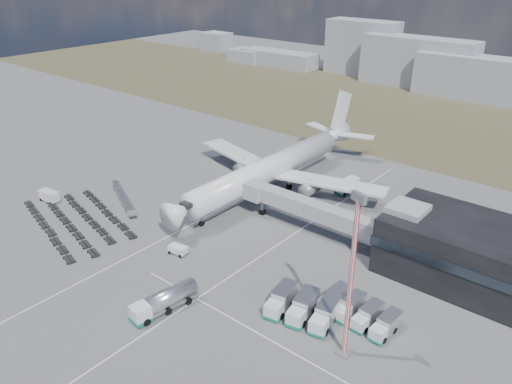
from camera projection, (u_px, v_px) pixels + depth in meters
The scene contains 16 objects.
ground at pixel (167, 244), 92.68m from camera, with size 420.00×420.00×0.00m, color #565659.
grass_strip at pixel (413, 114), 169.35m from camera, with size 420.00×90.00×0.01m, color #444229.
lane_markings at pixel (217, 255), 89.15m from camera, with size 47.12×110.00×0.01m.
terminal at pixel (478, 255), 79.67m from camera, with size 30.40×16.40×11.00m.
jet_bridge at pixel (302, 206), 95.61m from camera, with size 30.30×3.80×7.05m.
airliner at pixel (274, 166), 112.98m from camera, with size 51.59×64.53×17.62m.
skyline at pixel (500, 74), 183.90m from camera, with size 285.20×27.15×23.68m.
fuel_tanker at pixel (164, 301), 74.69m from camera, with size 4.30×10.95×3.45m.
pushback_tug at pixel (178, 250), 89.42m from camera, with size 3.41×1.92×1.52m, color silver.
utility_van at pixel (49, 196), 108.35m from camera, with size 4.65×2.10×2.45m, color silver.
catering_truck at pixel (347, 186), 112.50m from camera, with size 3.24×6.39×2.81m.
service_trucks_near at pixel (303, 307), 73.60m from camera, with size 10.79×8.91×2.93m.
service_trucks_far at pixel (359, 311), 73.10m from camera, with size 11.53×6.92×2.47m.
uld_row at pixel (123, 198), 108.19m from camera, with size 16.45×8.53×1.58m.
baggage_dollies at pixel (76, 220), 100.40m from camera, with size 31.05×19.79×0.69m.
floodlight_mast at pixel (351, 279), 62.14m from camera, with size 2.27×1.85×23.93m.
Camera 1 is at (63.35, -50.89, 48.50)m, focal length 35.00 mm.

